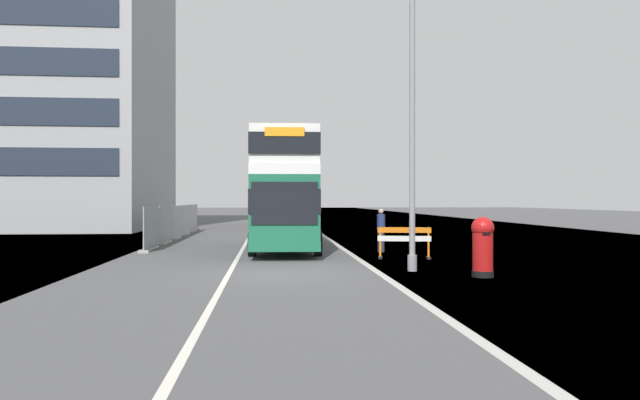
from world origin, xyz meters
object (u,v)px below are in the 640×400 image
red_pillar_postbox (483,244)px  car_receding_mid (272,213)px  lamppost_foreground (412,127)px  roadworks_barrier (404,238)px  double_decker_bus (286,190)px  car_oncoming_near (271,215)px  pedestrian_at_kerb (381,230)px

red_pillar_postbox → car_receding_mid: bearing=99.7°
lamppost_foreground → roadworks_barrier: lamppost_foreground is taller
lamppost_foreground → roadworks_barrier: bearing=80.2°
red_pillar_postbox → car_receding_mid: car_receding_mid is taller
double_decker_bus → lamppost_foreground: size_ratio=1.11×
double_decker_bus → roadworks_barrier: double_decker_bus is taller
car_oncoming_near → pedestrian_at_kerb: bearing=-76.7°
red_pillar_postbox → lamppost_foreground: bearing=139.2°
lamppost_foreground → car_oncoming_near: lamppost_foreground is taller
lamppost_foreground → pedestrian_at_kerb: bearing=87.5°
double_decker_bus → pedestrian_at_kerb: double_decker_bus is taller
car_oncoming_near → car_receding_mid: (0.14, 6.95, -0.03)m
car_oncoming_near → car_receding_mid: size_ratio=1.04×
car_receding_mid → pedestrian_at_kerb: car_receding_mid is taller
car_receding_mid → pedestrian_at_kerb: 26.73m
roadworks_barrier → car_oncoming_near: car_oncoming_near is taller
double_decker_bus → car_oncoming_near: size_ratio=2.36×
lamppost_foreground → car_receding_mid: size_ratio=2.22×
roadworks_barrier → pedestrian_at_kerb: size_ratio=1.08×
car_receding_mid → roadworks_barrier: bearing=-80.6°
red_pillar_postbox → pedestrian_at_kerb: (-1.41, 7.74, -0.02)m
red_pillar_postbox → double_decker_bus: bearing=119.2°
car_oncoming_near → pedestrian_at_kerb: car_oncoming_near is taller
roadworks_barrier → pedestrian_at_kerb: (-0.35, 2.68, 0.16)m
red_pillar_postbox → roadworks_barrier: 5.17m
double_decker_bus → car_receding_mid: double_decker_bus is taller
double_decker_bus → car_receding_mid: bearing=91.2°
car_oncoming_near → car_receding_mid: bearing=88.8°
red_pillar_postbox → pedestrian_at_kerb: size_ratio=0.94×
roadworks_barrier → double_decker_bus: bearing=133.5°
double_decker_bus → red_pillar_postbox: bearing=-60.8°
double_decker_bus → red_pillar_postbox: (5.35, -9.57, -1.69)m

